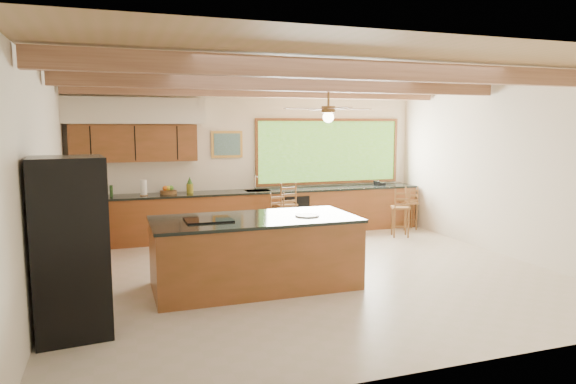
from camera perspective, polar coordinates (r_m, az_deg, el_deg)
name	(u,v)px	position (r m, az deg, el deg)	size (l,w,h in m)	color
ground	(310,274)	(7.88, 2.41, -9.04)	(7.20, 7.20, 0.00)	beige
room_shell	(285,126)	(8.11, -0.32, 7.30)	(7.27, 6.54, 3.02)	white
counter_run	(222,218)	(9.91, -7.34, -2.91)	(7.12, 3.10, 1.24)	brown
island	(255,252)	(7.16, -3.70, -6.68)	(2.79, 1.31, 0.99)	brown
refrigerator	(70,247)	(5.89, -23.07, -5.68)	(0.81, 0.80, 1.91)	black
bar_stool_a	(274,213)	(9.72, -1.54, -2.36)	(0.41, 0.41, 0.98)	brown
bar_stool_b	(285,206)	(10.07, -0.30, -1.53)	(0.46, 0.46, 1.12)	brown
bar_stool_c	(402,208)	(10.50, 12.55, -1.80)	(0.45, 0.45, 0.98)	brown
bar_stool_d	(410,204)	(11.30, 13.38, -1.28)	(0.39, 0.39, 0.95)	brown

